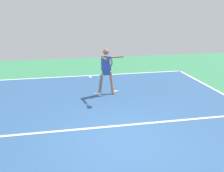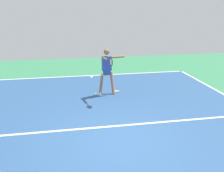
# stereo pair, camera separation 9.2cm
# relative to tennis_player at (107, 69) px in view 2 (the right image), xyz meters

# --- Properties ---
(ground_plane) EXTENTS (22.44, 22.44, 0.00)m
(ground_plane) POSITION_rel_tennis_player_xyz_m (0.31, 3.72, -1.02)
(ground_plane) COLOR #388456
(court_surface) EXTENTS (9.65, 13.37, 0.00)m
(court_surface) POSITION_rel_tennis_player_xyz_m (0.31, 3.72, -1.02)
(court_surface) COLOR #2D5484
(court_surface) RESTS_ON ground_plane
(court_line_baseline_near) EXTENTS (9.65, 0.10, 0.01)m
(court_line_baseline_near) POSITION_rel_tennis_player_xyz_m (0.31, -2.92, -1.02)
(court_line_baseline_near) COLOR white
(court_line_baseline_near) RESTS_ON ground_plane
(court_line_service) EXTENTS (7.24, 0.10, 0.01)m
(court_line_service) POSITION_rel_tennis_player_xyz_m (0.31, 2.84, -1.02)
(court_line_service) COLOR white
(court_line_service) RESTS_ON ground_plane
(court_line_centre_mark) EXTENTS (0.10, 0.30, 0.01)m
(court_line_centre_mark) POSITION_rel_tennis_player_xyz_m (0.31, -2.72, -1.02)
(court_line_centre_mark) COLOR white
(court_line_centre_mark) RESTS_ON ground_plane
(tennis_player) EXTENTS (1.21, 1.31, 1.79)m
(tennis_player) POSITION_rel_tennis_player_xyz_m (0.00, 0.00, 0.00)
(tennis_player) COLOR #9E7051
(tennis_player) RESTS_ON ground_plane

